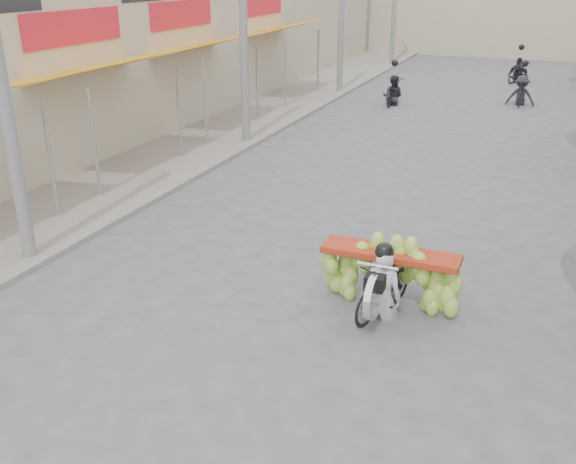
{
  "coord_description": "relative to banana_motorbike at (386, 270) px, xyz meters",
  "views": [
    {
      "loc": [
        2.95,
        -5.01,
        4.96
      ],
      "look_at": [
        -0.59,
        3.6,
        1.1
      ],
      "focal_mm": 40.0,
      "sensor_mm": 36.0,
      "label": 1
    }
  ],
  "objects": [
    {
      "name": "banana_motorbike",
      "position": [
        0.0,
        0.0,
        0.0
      ],
      "size": [
        2.2,
        1.8,
        2.06
      ],
      "color": "black",
      "rests_on": "ground"
    },
    {
      "name": "utility_pole_mid",
      "position": [
        -6.4,
        8.33,
        3.33
      ],
      "size": [
        0.6,
        0.24,
        8.0
      ],
      "color": "slate",
      "rests_on": "ground"
    },
    {
      "name": "ground",
      "position": [
        -1.0,
        -3.67,
        -0.69
      ],
      "size": [
        120.0,
        120.0,
        0.0
      ],
      "primitive_type": "plane",
      "color": "#56575B",
      "rests_on": "ground"
    },
    {
      "name": "sidewalk_left",
      "position": [
        -8.0,
        11.33,
        -0.63
      ],
      "size": [
        4.0,
        60.0,
        0.12
      ],
      "primitive_type": "cube",
      "color": "gray",
      "rests_on": "ground"
    },
    {
      "name": "bg_motorbike_b",
      "position": [
        0.82,
        17.55,
        0.14
      ],
      "size": [
        1.06,
        1.8,
        1.95
      ],
      "color": "black",
      "rests_on": "ground"
    },
    {
      "name": "bg_motorbike_c",
      "position": [
        0.34,
        23.0,
        0.1
      ],
      "size": [
        1.2,
        1.75,
        1.95
      ],
      "color": "black",
      "rests_on": "ground"
    },
    {
      "name": "bg_motorbike_a",
      "position": [
        -3.75,
        15.81,
        0.04
      ],
      "size": [
        0.79,
        1.69,
        1.95
      ],
      "color": "black",
      "rests_on": "ground"
    },
    {
      "name": "shophouse_row_left",
      "position": [
        -12.99,
        10.3,
        2.31
      ],
      "size": [
        9.77,
        40.0,
        6.0
      ],
      "color": "#B1A68C",
      "rests_on": "ground"
    }
  ]
}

